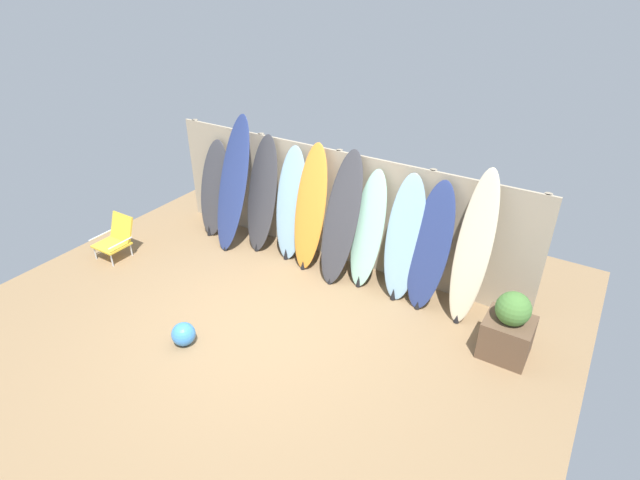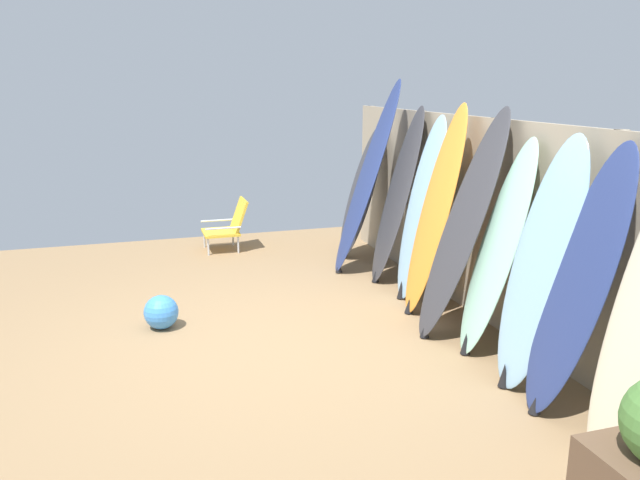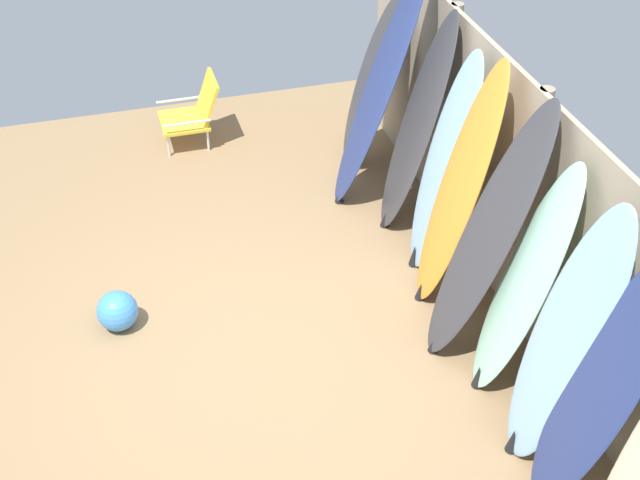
% 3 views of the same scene
% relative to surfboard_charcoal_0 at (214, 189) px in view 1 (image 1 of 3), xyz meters
% --- Properties ---
extents(ground, '(7.68, 7.68, 0.00)m').
position_rel_surfboard_charcoal_0_xyz_m(ground, '(2.23, -1.67, -0.79)').
color(ground, '#8E704C').
extents(fence_back, '(6.08, 0.11, 1.80)m').
position_rel_surfboard_charcoal_0_xyz_m(fence_back, '(2.23, 0.34, 0.11)').
color(fence_back, tan).
rests_on(fence_back, ground).
extents(surfboard_charcoal_0, '(0.60, 0.62, 1.61)m').
position_rel_surfboard_charcoal_0_xyz_m(surfboard_charcoal_0, '(0.00, 0.00, 0.00)').
color(surfboard_charcoal_0, '#38383D').
rests_on(surfboard_charcoal_0, ground).
extents(surfboard_navy_1, '(0.63, 0.80, 2.14)m').
position_rel_surfboard_charcoal_0_xyz_m(surfboard_navy_1, '(0.58, -0.16, 0.27)').
color(surfboard_navy_1, navy).
rests_on(surfboard_navy_1, ground).
extents(surfboard_charcoal_2, '(0.60, 0.57, 1.87)m').
position_rel_surfboard_charcoal_0_xyz_m(surfboard_charcoal_2, '(1.03, 0.01, 0.13)').
color(surfboard_charcoal_2, '#38383D').
rests_on(surfboard_charcoal_2, ground).
extents(surfboard_skyblue_3, '(0.54, 0.46, 1.81)m').
position_rel_surfboard_charcoal_0_xyz_m(surfboard_skyblue_3, '(1.59, 0.02, 0.10)').
color(surfboard_skyblue_3, '#8CB7D6').
rests_on(surfboard_skyblue_3, ground).
extents(surfboard_orange_4, '(0.54, 0.55, 1.93)m').
position_rel_surfboard_charcoal_0_xyz_m(surfboard_orange_4, '(1.99, -0.04, 0.16)').
color(surfboard_orange_4, orange).
rests_on(surfboard_orange_4, ground).
extents(surfboard_charcoal_5, '(0.57, 0.74, 1.92)m').
position_rel_surfboard_charcoal_0_xyz_m(surfboard_charcoal_5, '(2.55, -0.08, 0.16)').
color(surfboard_charcoal_5, '#38383D').
rests_on(surfboard_charcoal_5, ground).
extents(surfboard_seafoam_6, '(0.49, 0.55, 1.71)m').
position_rel_surfboard_charcoal_0_xyz_m(surfboard_seafoam_6, '(2.94, -0.00, 0.04)').
color(surfboard_seafoam_6, '#9ED6BC').
rests_on(surfboard_seafoam_6, ground).
extents(surfboard_skyblue_7, '(0.58, 0.60, 1.78)m').
position_rel_surfboard_charcoal_0_xyz_m(surfboard_skyblue_7, '(3.51, -0.02, 0.08)').
color(surfboard_skyblue_7, '#8CB7D6').
rests_on(surfboard_skyblue_7, ground).
extents(surfboard_navy_8, '(0.58, 0.61, 1.77)m').
position_rel_surfboard_charcoal_0_xyz_m(surfboard_navy_8, '(3.89, -0.02, 0.08)').
color(surfboard_navy_8, navy).
rests_on(surfboard_navy_8, ground).
extents(surfboard_cream_9, '(0.45, 0.61, 2.04)m').
position_rel_surfboard_charcoal_0_xyz_m(surfboard_cream_9, '(4.45, -0.01, 0.22)').
color(surfboard_cream_9, beige).
rests_on(surfboard_cream_9, ground).
extents(beach_chair, '(0.50, 0.55, 0.65)m').
position_rel_surfboard_charcoal_0_xyz_m(beach_chair, '(-0.80, -1.49, -0.47)').
color(beach_chair, silver).
rests_on(beach_chair, ground).
extents(planter_box, '(0.56, 0.53, 0.89)m').
position_rel_surfboard_charcoal_0_xyz_m(planter_box, '(5.13, -0.54, -0.40)').
color(planter_box, brown).
rests_on(planter_box, ground).
extents(beach_ball, '(0.30, 0.30, 0.30)m').
position_rel_surfboard_charcoal_0_xyz_m(beach_ball, '(1.67, -2.49, -0.64)').
color(beach_ball, '#3F8CE5').
rests_on(beach_ball, ground).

